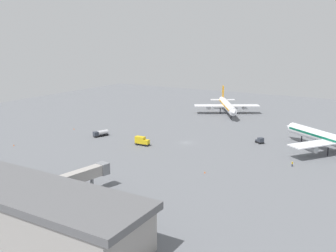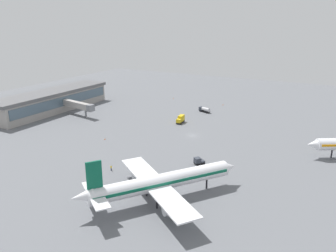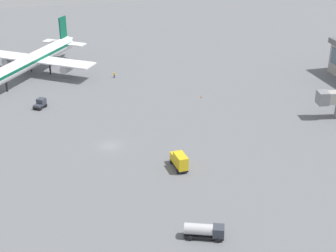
% 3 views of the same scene
% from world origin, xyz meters
% --- Properties ---
extents(ground, '(288.00, 288.00, 0.00)m').
position_xyz_m(ground, '(0.00, 0.00, 0.00)').
color(ground, slate).
extents(terminal_building, '(65.86, 15.93, 10.13)m').
position_xyz_m(terminal_building, '(-1.14, -77.94, 5.16)').
color(terminal_building, '#9E9993').
rests_on(terminal_building, ground).
extents(airplane_taxiing, '(38.28, 32.39, 13.60)m').
position_xyz_m(airplane_taxiing, '(49.46, 13.80, 4.95)').
color(airplane_taxiing, white).
rests_on(airplane_taxiing, ground).
extents(catering_truck, '(5.72, 2.51, 3.30)m').
position_xyz_m(catering_truck, '(-12.97, -11.75, 1.70)').
color(catering_truck, black).
rests_on(catering_truck, ground).
extents(fuel_truck, '(4.05, 6.56, 2.50)m').
position_xyz_m(fuel_truck, '(-34.92, -9.44, 1.39)').
color(fuel_truck, black).
rests_on(fuel_truck, ground).
extents(baggage_tug, '(3.75, 3.60, 2.30)m').
position_xyz_m(baggage_tug, '(24.74, 13.43, 1.16)').
color(baggage_tug, black).
rests_on(baggage_tug, ground).
extents(ground_crew_worker, '(0.51, 0.53, 1.67)m').
position_xyz_m(ground_crew_worker, '(41.63, -7.97, 0.85)').
color(ground_crew_worker, '#1E2338').
rests_on(ground_crew_worker, ground).
extents(jet_bridge, '(6.41, 21.61, 6.74)m').
position_xyz_m(jet_bridge, '(-0.35, -59.77, 5.14)').
color(jet_bridge, '#9E9993').
rests_on(jet_bridge, ground).
extents(safety_cone_near_gate, '(0.44, 0.44, 0.60)m').
position_xyz_m(safety_cone_near_gate, '(20.50, -27.40, 0.30)').
color(safety_cone_near_gate, '#EA590C').
rests_on(safety_cone_near_gate, ground).
extents(safety_cone_mid_apron, '(0.44, 0.44, 0.60)m').
position_xyz_m(safety_cone_mid_apron, '(-53.04, -6.23, 0.30)').
color(safety_cone_mid_apron, '#EA590C').
rests_on(safety_cone_mid_apron, ground).
extents(safety_cone_far_side, '(0.44, 0.44, 0.60)m').
position_xyz_m(safety_cone_far_side, '(-53.89, -36.91, 0.30)').
color(safety_cone_far_side, '#EA590C').
rests_on(safety_cone_far_side, ground).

